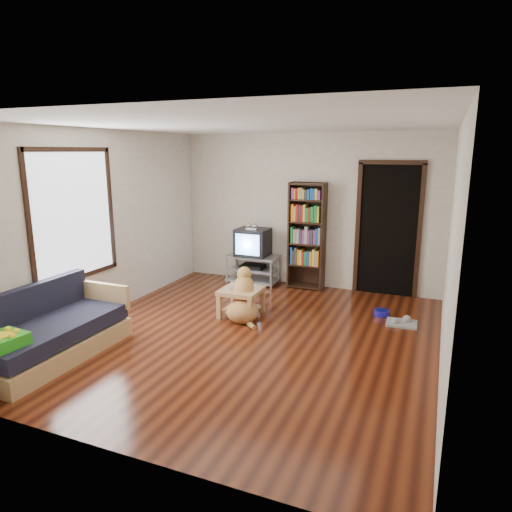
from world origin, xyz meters
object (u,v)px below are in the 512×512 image
at_px(dog_bowl, 382,313).
at_px(coffee_table, 241,297).
at_px(green_cushion, 4,341).
at_px(crt_tv, 253,242).
at_px(sofa, 51,335).
at_px(dog, 243,300).
at_px(bookshelf, 307,230).
at_px(laptop, 240,288).
at_px(tv_stand, 253,268).
at_px(grey_rag, 402,323).

xyz_separation_m(dog_bowl, coffee_table, (-1.86, -0.77, 0.24)).
height_order(green_cushion, crt_tv, crt_tv).
bearing_deg(sofa, dog, 52.23).
relative_size(dog_bowl, crt_tv, 0.38).
bearing_deg(coffee_table, bookshelf, 74.81).
bearing_deg(sofa, laptop, 53.84).
bearing_deg(dog_bowl, sofa, -139.88).
relative_size(dog_bowl, tv_stand, 0.24).
bearing_deg(bookshelf, dog_bowl, -33.41).
bearing_deg(coffee_table, crt_tv, 106.90).
bearing_deg(crt_tv, tv_stand, -90.00).
xyz_separation_m(green_cushion, grey_rag, (3.50, 3.23, -0.47)).
distance_m(bookshelf, coffee_table, 1.89).
bearing_deg(crt_tv, bookshelf, 4.32).
relative_size(green_cushion, tv_stand, 0.40).
bearing_deg(sofa, dog_bowl, 40.12).
height_order(dog_bowl, tv_stand, tv_stand).
xyz_separation_m(crt_tv, coffee_table, (0.49, -1.62, -0.46)).
xyz_separation_m(grey_rag, coffee_table, (-2.16, -0.52, 0.27)).
height_order(green_cushion, sofa, sofa).
xyz_separation_m(tv_stand, sofa, (-0.97, -3.63, -0.01)).
bearing_deg(tv_stand, dog, -71.59).
distance_m(dog_bowl, tv_stand, 2.50).
height_order(green_cushion, coffee_table, green_cushion).
distance_m(green_cushion, dog_bowl, 4.75).
relative_size(grey_rag, tv_stand, 0.44).
distance_m(dog_bowl, bookshelf, 1.93).
bearing_deg(dog, sofa, -127.77).
bearing_deg(crt_tv, dog, -71.81).
height_order(laptop, grey_rag, laptop).
height_order(green_cushion, tv_stand, green_cushion).
bearing_deg(dog_bowl, crt_tv, 160.08).
bearing_deg(grey_rag, dog, -164.52).
xyz_separation_m(green_cushion, coffee_table, (1.34, 2.71, -0.20)).
bearing_deg(laptop, green_cushion, -146.49).
bearing_deg(coffee_table, green_cushion, -116.32).
bearing_deg(coffee_table, grey_rag, 13.43).
bearing_deg(dog, dog_bowl, 24.81).
relative_size(green_cushion, laptop, 1.16).
xyz_separation_m(grey_rag, dog, (-2.10, -0.58, 0.25)).
bearing_deg(grey_rag, green_cushion, -137.32).
bearing_deg(tv_stand, dog_bowl, -19.45).
bearing_deg(tv_stand, bookshelf, 5.63).
xyz_separation_m(dog_bowl, tv_stand, (-2.35, 0.83, 0.23)).
distance_m(tv_stand, dog, 1.75).
relative_size(crt_tv, dog, 0.72).
height_order(crt_tv, dog, crt_tv).
bearing_deg(laptop, tv_stand, 76.90).
bearing_deg(bookshelf, laptop, -104.94).
distance_m(bookshelf, sofa, 4.26).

